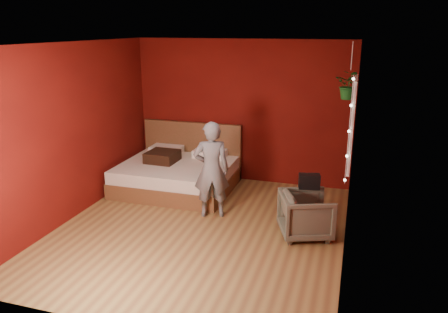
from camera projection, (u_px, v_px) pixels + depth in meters
floor at (201, 229)px, 6.30m from camera, size 4.50×4.50×0.00m
room_walls at (199, 114)px, 5.82m from camera, size 4.04×4.54×2.62m
window at (352, 123)px, 6.14m from camera, size 0.05×0.97×1.27m
fairy_lights at (349, 131)px, 5.67m from camera, size 0.04×0.04×1.45m
bed at (179, 173)px, 7.83m from camera, size 1.94×1.65×1.06m
person at (211, 170)px, 6.55m from camera, size 0.63×0.52×1.48m
armchair at (306, 215)px, 6.02m from camera, size 0.88×0.86×0.62m
handbag at (309, 181)px, 6.10m from camera, size 0.32×0.21×0.21m
throw_pillow at (162, 157)px, 7.78m from camera, size 0.53×0.53×0.18m
hanging_plant at (350, 85)px, 6.48m from camera, size 0.49×0.47×0.85m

